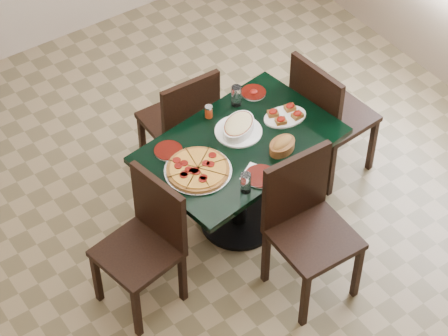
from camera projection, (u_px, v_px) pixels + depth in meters
floor at (220, 253)px, 5.82m from camera, size 5.50×5.50×0.00m
main_table at (240, 163)px, 5.61m from camera, size 1.34×0.97×0.75m
chair_far at (183, 119)px, 5.97m from camera, size 0.44×0.44×0.94m
chair_near at (306, 219)px, 5.28m from camera, size 0.48×0.48×1.00m
chair_right at (326, 112)px, 5.96m from camera, size 0.50×0.50×1.00m
chair_left at (147, 237)px, 5.23m from camera, size 0.51×0.51×0.94m
pepperoni_pizza at (198, 170)px, 5.29m from camera, size 0.42×0.42×0.04m
lasagna_casserole at (238, 127)px, 5.52m from camera, size 0.33×0.30×0.09m
bread_basket at (282, 145)px, 5.41m from camera, size 0.22×0.18×0.09m
bruschetta_platter at (285, 115)px, 5.63m from camera, size 0.32×0.25×0.05m
side_plate_near at (261, 176)px, 5.26m from camera, size 0.20×0.20×0.02m
side_plate_far_r at (254, 93)px, 5.81m from camera, size 0.17×0.17×0.03m
side_plate_far_l at (168, 151)px, 5.42m from camera, size 0.18×0.18×0.02m
napkin_setting at (257, 174)px, 5.28m from camera, size 0.22×0.22×0.01m
water_glass_a at (236, 96)px, 5.69m from camera, size 0.07×0.07×0.14m
water_glass_b at (246, 183)px, 5.14m from camera, size 0.06×0.06×0.13m
pepper_shaker at (209, 111)px, 5.62m from camera, size 0.05×0.05×0.09m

